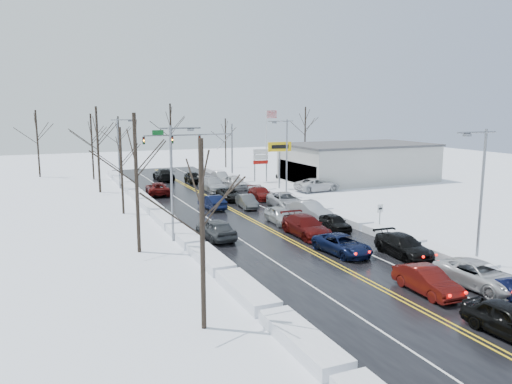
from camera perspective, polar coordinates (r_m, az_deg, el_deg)
name	(u,v)px	position (r m, az deg, el deg)	size (l,w,h in m)	color
ground	(253,221)	(46.18, -0.36, -3.31)	(160.00, 160.00, 0.00)	silver
road_surface	(245,216)	(47.98, -1.29, -2.81)	(14.00, 84.00, 0.01)	black
snow_bank_left	(167,224)	(45.75, -10.16, -3.59)	(1.59, 72.00, 0.65)	silver
snow_bank_right	(314,210)	(51.25, 6.61, -2.08)	(1.59, 72.00, 0.65)	silver
traffic_signal_mast	(199,142)	(72.70, -6.51, 5.73)	(13.28, 0.39, 8.00)	slate
tires_plus_sign	(280,150)	(64.15, 2.71, 4.83)	(3.20, 0.34, 6.00)	slate
used_vehicles_sign	(261,159)	(69.72, 0.53, 3.85)	(2.20, 0.22, 4.65)	slate
speed_limit_sign	(380,213)	(43.10, 13.99, -2.32)	(0.55, 0.09, 2.35)	slate
flagpole	(267,136)	(78.71, 1.30, 6.41)	(1.87, 1.20, 10.00)	silver
dealership_building	(358,162)	(72.92, 11.57, 3.38)	(20.40, 12.40, 5.30)	#B2B2AD
streetlight_se	(480,187)	(35.26, 24.21, 0.57)	(3.20, 0.25, 9.00)	slate
streetlight_ne	(285,152)	(57.79, 3.36, 4.62)	(3.20, 0.25, 9.00)	slate
streetlight_sw	(174,174)	(38.90, -9.36, 2.07)	(3.20, 0.25, 9.00)	slate
streetlight_nw	(120,147)	(66.29, -15.28, 4.94)	(3.20, 0.25, 9.00)	slate
tree_left_a	(202,198)	(22.79, -6.23, -0.68)	(3.60, 3.60, 9.00)	#2D231C
tree_left_b	(136,156)	(36.11, -13.60, 4.03)	(4.00, 4.00, 10.00)	#2D231C
tree_left_c	(121,154)	(50.14, -15.18, 4.25)	(3.40, 3.40, 8.50)	#2D231C
tree_left_d	(97,133)	(63.83, -17.70, 6.48)	(4.20, 4.20, 10.50)	#2D231C
tree_left_e	(91,134)	(75.84, -18.30, 6.35)	(3.80, 3.80, 9.50)	#2D231C
tree_far_a	(37,130)	(81.52, -23.77, 6.46)	(4.00, 4.00, 10.00)	#2D231C
tree_far_b	(119,133)	(83.35, -15.43, 6.50)	(3.60, 3.60, 9.00)	#2D231C
tree_far_c	(171,124)	(82.83, -9.74, 7.65)	(4.40, 4.40, 11.00)	#2D231C
tree_far_d	(225,133)	(87.22, -3.51, 6.72)	(3.40, 3.40, 8.50)	#2D231C
tree_far_e	(305,124)	(94.24, 5.65, 7.75)	(4.20, 4.20, 10.50)	#2D231C
queued_car_0	(509,336)	(26.43, 26.92, -14.51)	(1.82, 4.52, 1.54)	black
queued_car_1	(426,293)	(30.27, 18.90, -10.89)	(1.57, 4.49, 1.48)	#4F0D0A
queued_car_2	(342,254)	(36.50, 9.79, -6.98)	(2.28, 4.95, 1.38)	#0B1333
queued_car_3	(306,236)	(41.01, 5.72, -5.03)	(2.33, 5.73, 1.66)	#490A09
queued_car_4	(280,223)	(45.27, 2.77, -3.59)	(1.78, 4.42, 1.50)	#A4A7AC
queued_car_5	(247,208)	(52.05, -1.04, -1.83)	(1.45, 4.16, 1.37)	#3E4043
queued_car_6	(230,200)	(56.48, -2.97, -0.94)	(2.22, 4.82, 1.34)	black
queued_car_7	(213,191)	(62.68, -4.97, 0.10)	(2.39, 5.88, 1.71)	#A3A5AB
queued_car_8	(193,183)	(69.78, -7.16, 1.03)	(1.86, 4.62, 1.57)	black
queued_car_10	(479,288)	(32.26, 24.11, -9.94)	(2.51, 5.44, 1.51)	#B9B9BC
queued_car_11	(403,256)	(36.90, 16.46, -7.06)	(2.12, 5.21, 1.51)	black
queued_car_12	(335,230)	(43.37, 9.00, -4.29)	(1.57, 3.91, 1.33)	black
queued_car_13	(310,219)	(47.02, 6.14, -3.13)	(1.79, 5.14, 1.69)	#A4A5AC
queued_car_14	(286,208)	(52.01, 3.41, -1.86)	(2.68, 5.81, 1.61)	#A8AAB1
queued_car_15	(261,199)	(56.96, 0.54, -0.83)	(1.93, 4.74, 1.38)	#530C0B
queued_car_16	(235,189)	(64.53, -2.43, 0.40)	(2.00, 4.97, 1.69)	silver
queued_car_17	(221,183)	(69.62, -4.07, 1.06)	(1.59, 4.56, 1.50)	gray
oncoming_car_0	(212,209)	(51.74, -5.03, -1.94)	(1.55, 4.46, 1.47)	black
oncoming_car_1	(158,195)	(61.03, -11.18, -0.31)	(2.51, 5.45, 1.51)	#4C0B0A
oncoming_car_2	(164,180)	(72.87, -10.48, 1.31)	(2.39, 5.88, 1.71)	black
oncoming_car_3	(216,239)	(40.05, -4.61, -5.37)	(1.97, 4.91, 1.67)	#3C3F41
parked_car_0	(317,191)	(62.96, 7.02, 0.10)	(2.69, 5.82, 1.62)	silver
parked_car_1	(321,185)	(68.05, 7.45, 0.81)	(2.05, 5.04, 1.46)	#444749
parked_car_2	(286,180)	(72.65, 3.40, 1.43)	(1.56, 3.88, 1.32)	black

